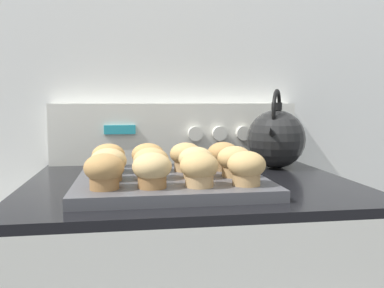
{
  "coord_description": "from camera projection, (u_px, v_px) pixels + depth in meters",
  "views": [
    {
      "loc": [
        -0.13,
        -0.59,
        1.11
      ],
      "look_at": [
        -0.01,
        0.22,
        1.03
      ],
      "focal_mm": 38.0,
      "sensor_mm": 36.0,
      "label": 1
    }
  ],
  "objects": [
    {
      "name": "muffin_r2_c2",
      "position": [
        186.0,
        156.0,
        0.92
      ],
      "size": [
        0.07,
        0.07,
        0.06
      ],
      "color": "tan",
      "rests_on": "muffin_pan"
    },
    {
      "name": "tea_kettle",
      "position": [
        276.0,
        138.0,
        1.09
      ],
      "size": [
        0.16,
        0.19,
        0.21
      ],
      "color": "black",
      "rests_on": "stove_range"
    },
    {
      "name": "muffin_r0_c0",
      "position": [
        104.0,
        171.0,
        0.72
      ],
      "size": [
        0.07,
        0.07,
        0.06
      ],
      "color": "olive",
      "rests_on": "muffin_pan"
    },
    {
      "name": "muffin_r2_c3",
      "position": [
        223.0,
        155.0,
        0.93
      ],
      "size": [
        0.07,
        0.07,
        0.06
      ],
      "color": "#A37A4C",
      "rests_on": "muffin_pan"
    },
    {
      "name": "muffin_r0_c3",
      "position": [
        246.0,
        167.0,
        0.76
      ],
      "size": [
        0.07,
        0.07,
        0.06
      ],
      "color": "tan",
      "rests_on": "muffin_pan"
    },
    {
      "name": "muffin_r1_c3",
      "position": [
        235.0,
        161.0,
        0.85
      ],
      "size": [
        0.07,
        0.07,
        0.06
      ],
      "color": "tan",
      "rests_on": "muffin_pan"
    },
    {
      "name": "muffin_pan",
      "position": [
        172.0,
        184.0,
        0.83
      ],
      "size": [
        0.39,
        0.3,
        0.02
      ],
      "color": "#4C4C51",
      "rests_on": "stove_range"
    },
    {
      "name": "control_panel",
      "position": [
        176.0,
        133.0,
        1.19
      ],
      "size": [
        0.71,
        0.07,
        0.17
      ],
      "color": "silver",
      "rests_on": "stove_range"
    },
    {
      "name": "muffin_r0_c1",
      "position": [
        152.0,
        170.0,
        0.74
      ],
      "size": [
        0.07,
        0.07,
        0.06
      ],
      "color": "olive",
      "rests_on": "muffin_pan"
    },
    {
      "name": "wall_back",
      "position": [
        173.0,
        73.0,
        1.23
      ],
      "size": [
        8.0,
        0.05,
        2.4
      ],
      "color": "silver",
      "rests_on": "ground_plane"
    },
    {
      "name": "muffin_r1_c2",
      "position": [
        194.0,
        162.0,
        0.83
      ],
      "size": [
        0.07,
        0.07,
        0.06
      ],
      "color": "tan",
      "rests_on": "muffin_pan"
    },
    {
      "name": "muffin_r2_c0",
      "position": [
        108.0,
        158.0,
        0.89
      ],
      "size": [
        0.07,
        0.07,
        0.06
      ],
      "color": "olive",
      "rests_on": "muffin_pan"
    },
    {
      "name": "muffin_r1_c0",
      "position": [
        108.0,
        164.0,
        0.8
      ],
      "size": [
        0.07,
        0.07,
        0.06
      ],
      "color": "#A37A4C",
      "rests_on": "muffin_pan"
    },
    {
      "name": "muffin_r1_c1",
      "position": [
        151.0,
        163.0,
        0.82
      ],
      "size": [
        0.07,
        0.07,
        0.06
      ],
      "color": "#A37A4C",
      "rests_on": "muffin_pan"
    },
    {
      "name": "muffin_r2_c1",
      "position": [
        148.0,
        157.0,
        0.9
      ],
      "size": [
        0.07,
        0.07,
        0.06
      ],
      "color": "olive",
      "rests_on": "muffin_pan"
    },
    {
      "name": "muffin_r0_c2",
      "position": [
        199.0,
        169.0,
        0.75
      ],
      "size": [
        0.07,
        0.07,
        0.06
      ],
      "color": "tan",
      "rests_on": "muffin_pan"
    }
  ]
}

